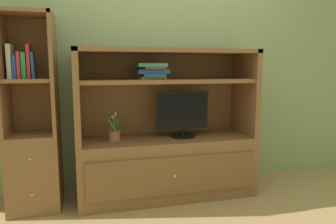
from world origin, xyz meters
The scene contains 8 objects.
ground_plane centered at (0.00, 0.00, 0.00)m, with size 8.00×8.00×0.00m, color tan.
painted_rear_wall centered at (0.00, 0.75, 1.40)m, with size 6.00×0.10×2.80m, color #8C9E6B.
media_console centered at (0.00, 0.41, 0.45)m, with size 1.64×0.57×1.38m.
tv_monitor centered at (0.15, 0.39, 0.78)m, with size 0.50×0.24×0.43m.
potted_plant centered at (-0.49, 0.40, 0.61)m, with size 0.11×0.11×0.26m.
magazine_stack centered at (-0.14, 0.40, 1.19)m, with size 0.30×0.37×0.14m.
bookshelf_tall centered at (-1.17, 0.41, 0.56)m, with size 0.42×0.42×1.66m.
upright_book_row centered at (-1.23, 0.40, 1.24)m, with size 0.20×0.17×0.28m.
Camera 1 is at (-0.71, -2.41, 1.22)m, focal length 33.57 mm.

